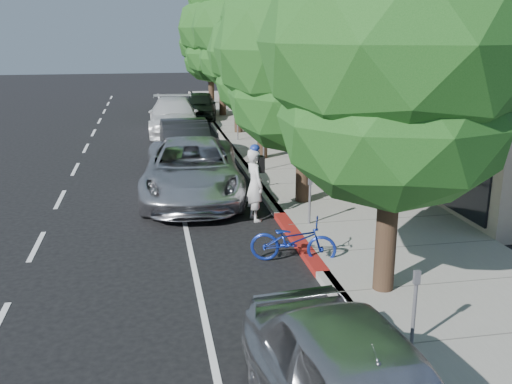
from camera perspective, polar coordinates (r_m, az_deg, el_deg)
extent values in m
plane|color=black|center=(12.98, 5.38, -6.74)|extent=(120.00, 120.00, 0.00)
cube|color=gray|center=(20.90, 5.47, 2.23)|extent=(4.60, 56.00, 0.15)
cube|color=#9E998E|center=(20.39, -0.75, 1.96)|extent=(0.30, 56.00, 0.15)
cube|color=maroon|center=(13.85, 4.26, -4.90)|extent=(0.32, 4.00, 0.15)
cube|color=#BFAE93|center=(32.27, 13.45, 12.82)|extent=(10.00, 36.00, 7.00)
cylinder|color=black|center=(11.04, 12.92, -3.72)|extent=(0.40, 0.40, 2.70)
ellipsoid|color=#1A4D17|center=(10.53, 13.63, 7.22)|extent=(4.21, 4.21, 3.37)
ellipsoid|color=#1A4D17|center=(10.43, 14.11, 14.35)|extent=(4.95, 4.95, 3.96)
cylinder|color=black|center=(16.51, 4.71, 2.85)|extent=(0.40, 0.40, 2.55)
ellipsoid|color=#1A4D17|center=(16.18, 4.88, 9.77)|extent=(4.36, 4.36, 3.49)
ellipsoid|color=#1A4D17|center=(16.09, 4.98, 14.16)|extent=(5.14, 5.14, 4.11)
cylinder|color=black|center=(22.25, 0.64, 6.09)|extent=(0.40, 0.40, 2.40)
ellipsoid|color=#1A4D17|center=(22.01, 0.66, 10.92)|extent=(3.63, 3.63, 2.91)
ellipsoid|color=#1A4D17|center=(21.94, 0.67, 13.95)|extent=(4.27, 4.27, 3.42)
ellipsoid|color=#1A4D17|center=(21.93, 0.68, 17.17)|extent=(3.21, 3.21, 2.56)
cylinder|color=black|center=(28.06, -1.78, 8.62)|extent=(0.40, 0.40, 2.88)
ellipsoid|color=#1A4D17|center=(27.86, -1.82, 13.24)|extent=(3.81, 3.81, 3.05)
ellipsoid|color=#1A4D17|center=(27.84, -1.84, 16.12)|extent=(4.48, 4.48, 3.58)
cylinder|color=black|center=(33.96, -3.37, 9.87)|extent=(0.40, 0.40, 2.89)
ellipsoid|color=#1A4D17|center=(33.80, -3.44, 13.70)|extent=(4.32, 4.32, 3.46)
ellipsoid|color=#1A4D17|center=(33.78, -3.48, 16.08)|extent=(5.08, 5.08, 4.07)
ellipsoid|color=#1A4D17|center=(33.82, -3.52, 18.60)|extent=(3.81, 3.81, 3.05)
cylinder|color=black|center=(39.92, -4.49, 10.35)|extent=(0.40, 0.40, 2.35)
ellipsoid|color=#1A4D17|center=(39.78, -4.55, 13.00)|extent=(3.70, 3.70, 2.96)
ellipsoid|color=#1A4D17|center=(39.74, -4.59, 14.65)|extent=(4.35, 4.35, 3.48)
ellipsoid|color=#1A4D17|center=(39.74, -4.63, 16.39)|extent=(3.27, 3.27, 2.61)
imported|color=silver|center=(15.27, -0.11, 0.72)|extent=(0.60, 0.80, 1.97)
imported|color=navy|center=(12.66, 3.74, -4.85)|extent=(2.02, 1.22, 1.00)
imported|color=silver|center=(17.53, -6.45, 2.24)|extent=(3.34, 6.50, 1.75)
imported|color=black|center=(22.14, -7.05, 4.94)|extent=(1.90, 5.07, 1.65)
imported|color=silver|center=(28.92, -8.24, 7.51)|extent=(2.58, 5.98, 1.71)
imported|color=black|center=(33.39, -5.65, 8.58)|extent=(2.43, 4.82, 1.58)
imported|color=black|center=(23.42, 3.73, 6.26)|extent=(0.94, 0.75, 1.87)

